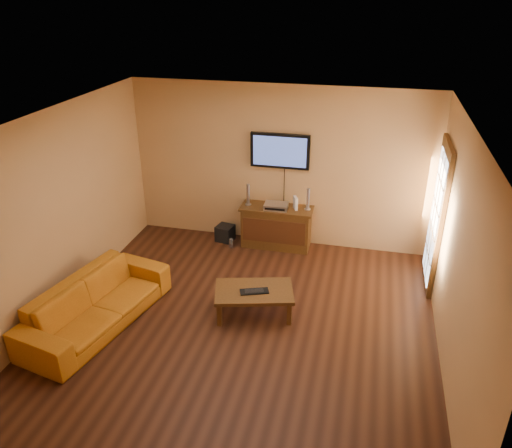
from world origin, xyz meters
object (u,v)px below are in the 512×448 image
(game_console, at_px, (295,203))
(bottle, at_px, (231,243))
(sofa, at_px, (95,296))
(speaker_left, at_px, (248,195))
(coffee_table, at_px, (254,293))
(television, at_px, (280,151))
(keyboard, at_px, (254,291))
(speaker_right, at_px, (308,200))
(av_receiver, at_px, (276,206))
(subwoofer, at_px, (225,233))
(media_console, at_px, (276,227))

(game_console, relative_size, bottle, 1.12)
(sofa, distance_m, speaker_left, 3.06)
(coffee_table, distance_m, sofa, 2.08)
(television, bearing_deg, bottle, -148.42)
(television, bearing_deg, coffee_table, -87.47)
(keyboard, bearing_deg, sofa, -161.70)
(sofa, distance_m, speaker_right, 3.65)
(speaker_left, distance_m, game_console, 0.80)
(coffee_table, distance_m, game_console, 2.08)
(bottle, relative_size, keyboard, 0.46)
(keyboard, bearing_deg, coffee_table, 106.63)
(av_receiver, distance_m, bottle, 1.02)
(game_console, bearing_deg, bottle, 171.62)
(speaker_left, bearing_deg, subwoofer, -178.82)
(sofa, distance_m, av_receiver, 3.25)
(speaker_right, xyz_separation_m, bottle, (-1.24, -0.30, -0.80))
(media_console, relative_size, coffee_table, 1.04)
(television, bearing_deg, av_receiver, -90.68)
(television, height_order, speaker_left, television)
(sofa, xyz_separation_m, speaker_left, (1.37, 2.69, 0.46))
(speaker_right, distance_m, subwoofer, 1.61)
(television, distance_m, game_console, 0.89)
(television, xyz_separation_m, bottle, (-0.73, -0.45, -1.55))
(television, relative_size, coffee_table, 0.83)
(media_console, relative_size, subwoofer, 4.39)
(speaker_left, distance_m, keyboard, 2.19)
(sofa, xyz_separation_m, subwoofer, (0.95, 2.68, -0.29))
(sofa, height_order, speaker_left, speaker_left)
(av_receiver, bearing_deg, subwoofer, 175.56)
(coffee_table, relative_size, bottle, 6.18)
(bottle, bearing_deg, av_receiver, 16.71)
(sofa, relative_size, bottle, 11.47)
(media_console, distance_m, av_receiver, 0.40)
(coffee_table, relative_size, speaker_left, 3.15)
(television, xyz_separation_m, coffee_table, (0.10, -2.18, -1.31))
(game_console, bearing_deg, speaker_left, 157.73)
(speaker_right, height_order, av_receiver, speaker_right)
(bottle, bearing_deg, television, 31.58)
(game_console, xyz_separation_m, subwoofer, (-1.22, -0.02, -0.69))
(game_console, distance_m, subwoofer, 1.40)
(coffee_table, xyz_separation_m, speaker_right, (0.41, 2.04, 0.56))
(speaker_left, relative_size, av_receiver, 0.96)
(media_console, xyz_separation_m, speaker_left, (-0.49, 0.00, 0.53))
(television, xyz_separation_m, keyboard, (0.11, -2.23, -1.25))
(sofa, height_order, subwoofer, sofa)
(media_console, height_order, av_receiver, av_receiver)
(av_receiver, relative_size, bottle, 2.04)
(sofa, xyz_separation_m, bottle, (1.13, 2.43, -0.33))
(bottle, xyz_separation_m, keyboard, (0.84, -1.78, 0.30))
(speaker_left, relative_size, speaker_right, 1.00)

